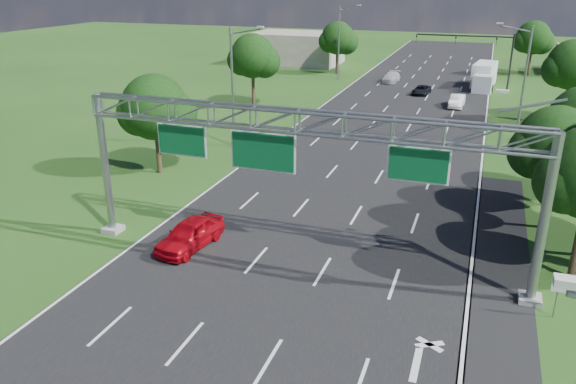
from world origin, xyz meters
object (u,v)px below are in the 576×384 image
at_px(regulatory_sign, 559,287).
at_px(red_coupe, 190,234).
at_px(sign_gantry, 299,134).
at_px(traffic_signal, 483,48).
at_px(box_truck, 484,77).

distance_m(regulatory_sign, red_coupe, 18.21).
xyz_separation_m(regulatory_sign, red_coupe, (-18.18, 0.76, -0.71)).
bearing_deg(sign_gantry, traffic_signal, 82.32).
bearing_deg(traffic_signal, red_coupe, -103.98).
bearing_deg(red_coupe, sign_gantry, 10.04).
bearing_deg(traffic_signal, box_truck, 38.65).
relative_size(sign_gantry, box_truck, 2.74).
height_order(traffic_signal, red_coupe, traffic_signal).
xyz_separation_m(sign_gantry, regulatory_sign, (12.07, -1.02, -5.38)).
height_order(sign_gantry, red_coupe, sign_gantry).
bearing_deg(regulatory_sign, red_coupe, 177.61).
relative_size(sign_gantry, red_coupe, 5.04).
bearing_deg(box_truck, red_coupe, -96.79).
bearing_deg(traffic_signal, sign_gantry, -97.68).
bearing_deg(red_coupe, traffic_signal, 83.60).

